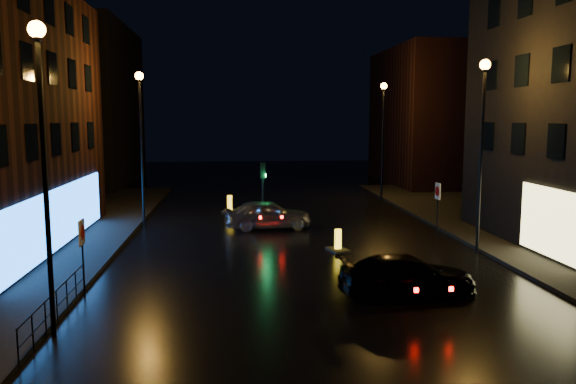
# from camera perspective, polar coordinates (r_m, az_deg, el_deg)

# --- Properties ---
(ground) EXTENTS (120.00, 120.00, 0.00)m
(ground) POSITION_cam_1_polar(r_m,az_deg,el_deg) (18.44, 3.70, -11.19)
(ground) COLOR black
(ground) RESTS_ON ground
(building_far_left) EXTENTS (8.00, 16.00, 14.00)m
(building_far_left) POSITION_cam_1_polar(r_m,az_deg,el_deg) (53.86, -19.99, 8.24)
(building_far_left) COLOR black
(building_far_left) RESTS_ON ground
(building_far_right) EXTENTS (8.00, 14.00, 12.00)m
(building_far_right) POSITION_cam_1_polar(r_m,az_deg,el_deg) (52.38, 14.41, 7.39)
(building_far_right) COLOR black
(building_far_right) RESTS_ON ground
(street_lamp_lnear) EXTENTS (0.44, 0.44, 8.37)m
(street_lamp_lnear) POSITION_cam_1_polar(r_m,az_deg,el_deg) (16.01, -23.67, 5.64)
(street_lamp_lnear) COLOR black
(street_lamp_lnear) RESTS_ON ground
(street_lamp_lfar) EXTENTS (0.44, 0.44, 8.37)m
(street_lamp_lfar) POSITION_cam_1_polar(r_m,az_deg,el_deg) (31.62, -14.72, 6.65)
(street_lamp_lfar) COLOR black
(street_lamp_lfar) RESTS_ON ground
(street_lamp_rnear) EXTENTS (0.44, 0.44, 8.37)m
(street_lamp_rnear) POSITION_cam_1_polar(r_m,az_deg,el_deg) (25.57, 19.14, 6.33)
(street_lamp_rnear) COLOR black
(street_lamp_rnear) RESTS_ON ground
(street_lamp_rfar) EXTENTS (0.44, 0.44, 8.37)m
(street_lamp_rfar) POSITION_cam_1_polar(r_m,az_deg,el_deg) (40.66, 9.63, 6.93)
(street_lamp_rfar) COLOR black
(street_lamp_rfar) RESTS_ON ground
(traffic_signal) EXTENTS (1.40, 2.40, 3.45)m
(traffic_signal) POSITION_cam_1_polar(r_m,az_deg,el_deg) (31.74, -2.55, -2.30)
(traffic_signal) COLOR black
(traffic_signal) RESTS_ON ground
(guard_railing) EXTENTS (0.05, 6.04, 1.00)m
(guard_railing) POSITION_cam_1_polar(r_m,az_deg,el_deg) (17.79, -22.47, -9.97)
(guard_railing) COLOR black
(guard_railing) RESTS_ON ground
(silver_hatchback) EXTENTS (4.74, 2.24, 1.57)m
(silver_hatchback) POSITION_cam_1_polar(r_m,az_deg,el_deg) (30.12, -2.08, -2.28)
(silver_hatchback) COLOR #AEB0B6
(silver_hatchback) RESTS_ON ground
(dark_sedan) EXTENTS (4.78, 2.24, 1.35)m
(dark_sedan) POSITION_cam_1_polar(r_m,az_deg,el_deg) (19.43, 12.03, -8.29)
(dark_sedan) COLOR black
(dark_sedan) RESTS_ON ground
(bollard_near) EXTENTS (1.02, 1.29, 0.99)m
(bollard_near) POSITION_cam_1_polar(r_m,az_deg,el_deg) (25.35, 5.09, -5.49)
(bollard_near) COLOR black
(bollard_near) RESTS_ON ground
(bollard_far) EXTENTS (1.07, 1.36, 1.05)m
(bollard_far) POSITION_cam_1_polar(r_m,az_deg,el_deg) (35.84, -5.93, -1.64)
(bollard_far) COLOR black
(bollard_far) RESTS_ON ground
(road_sign_left) EXTENTS (0.08, 0.62, 2.57)m
(road_sign_left) POSITION_cam_1_polar(r_m,az_deg,el_deg) (19.91, -20.19, -4.50)
(road_sign_left) COLOR black
(road_sign_left) RESTS_ON ground
(road_sign_right) EXTENTS (0.09, 0.63, 2.60)m
(road_sign_right) POSITION_cam_1_polar(r_m,az_deg,el_deg) (29.93, 14.96, -0.35)
(road_sign_right) COLOR black
(road_sign_right) RESTS_ON ground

